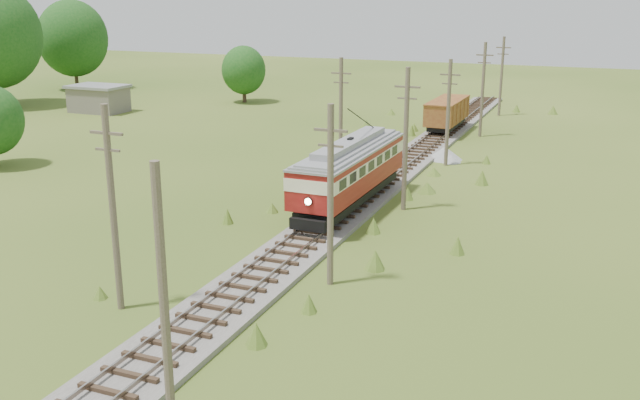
% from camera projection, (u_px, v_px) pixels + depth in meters
% --- Properties ---
extents(railbed_main, '(3.60, 96.00, 0.57)m').
position_uv_depth(railbed_main, '(371.00, 190.00, 49.22)').
color(railbed_main, '#605B54').
rests_on(railbed_main, ground).
extents(streetcar, '(3.23, 13.20, 6.01)m').
position_uv_depth(streetcar, '(350.00, 167.00, 44.74)').
color(streetcar, black).
rests_on(streetcar, ground).
extents(gondola, '(2.82, 8.29, 2.74)m').
position_uv_depth(gondola, '(447.00, 112.00, 69.61)').
color(gondola, black).
rests_on(gondola, ground).
extents(gravel_pile, '(2.98, 3.16, 1.08)m').
position_uv_depth(gravel_pile, '(446.00, 154.00, 58.79)').
color(gravel_pile, gray).
rests_on(gravel_pile, ground).
extents(utility_pole_r_1, '(0.30, 0.30, 8.80)m').
position_uv_depth(utility_pole_r_1, '(164.00, 305.00, 21.15)').
color(utility_pole_r_1, brown).
rests_on(utility_pole_r_1, ground).
extents(utility_pole_r_2, '(1.60, 0.30, 8.60)m').
position_uv_depth(utility_pole_r_2, '(330.00, 195.00, 32.62)').
color(utility_pole_r_2, brown).
rests_on(utility_pole_r_2, ground).
extents(utility_pole_r_3, '(1.60, 0.30, 9.00)m').
position_uv_depth(utility_pole_r_3, '(406.00, 138.00, 44.14)').
color(utility_pole_r_3, brown).
rests_on(utility_pole_r_3, ground).
extents(utility_pole_r_4, '(1.60, 0.30, 8.40)m').
position_uv_depth(utility_pole_r_4, '(448.00, 112.00, 55.84)').
color(utility_pole_r_4, brown).
rests_on(utility_pole_r_4, ground).
extents(utility_pole_r_5, '(1.60, 0.30, 8.90)m').
position_uv_depth(utility_pole_r_5, '(483.00, 89.00, 67.17)').
color(utility_pole_r_5, brown).
rests_on(utility_pole_r_5, ground).
extents(utility_pole_r_6, '(1.60, 0.30, 8.70)m').
position_uv_depth(utility_pole_r_6, '(502.00, 75.00, 78.82)').
color(utility_pole_r_6, brown).
rests_on(utility_pole_r_6, ground).
extents(utility_pole_l_a, '(1.60, 0.30, 9.00)m').
position_uv_depth(utility_pole_l_a, '(113.00, 207.00, 29.96)').
color(utility_pole_l_a, brown).
rests_on(utility_pole_l_a, ground).
extents(utility_pole_l_b, '(1.60, 0.30, 8.60)m').
position_uv_depth(utility_pole_l_b, '(341.00, 112.00, 55.00)').
color(utility_pole_l_b, brown).
rests_on(utility_pole_l_b, ground).
extents(tree_left_5, '(9.66, 9.66, 12.44)m').
position_uv_depth(tree_left_5, '(73.00, 38.00, 99.64)').
color(tree_left_5, '#38281C').
rests_on(tree_left_5, ground).
extents(tree_mid_a, '(5.46, 5.46, 7.03)m').
position_uv_depth(tree_mid_a, '(244.00, 70.00, 88.53)').
color(tree_mid_a, '#38281C').
rests_on(tree_mid_a, ground).
extents(shed, '(6.40, 4.40, 3.10)m').
position_uv_depth(shed, '(99.00, 98.00, 82.05)').
color(shed, slate).
rests_on(shed, ground).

